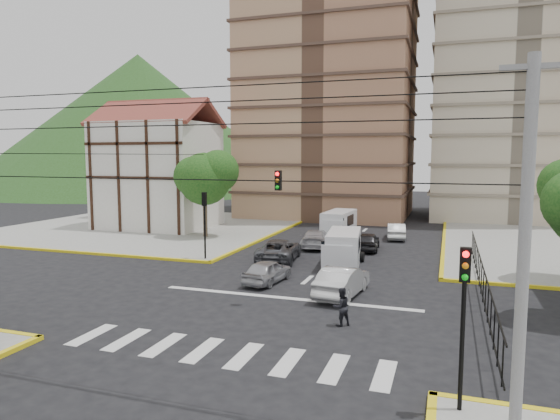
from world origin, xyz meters
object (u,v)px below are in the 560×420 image
at_px(car_white_front_right, 342,281).
at_px(pedestrian_crosswalk, 341,307).
at_px(traffic_light_se, 464,302).
at_px(van_left_lane, 338,225).
at_px(car_silver_front_left, 267,271).
at_px(traffic_light_nw, 205,214).
at_px(van_right_lane, 343,250).

distance_m(car_white_front_right, pedestrian_crosswalk, 4.40).
xyz_separation_m(traffic_light_se, pedestrian_crosswalk, (-4.46, 5.96, -2.32)).
relative_size(van_left_lane, car_silver_front_left, 1.34).
distance_m(traffic_light_se, van_left_lane, 29.27).
xyz_separation_m(traffic_light_se, car_silver_front_left, (-9.72, 11.51, -2.47)).
height_order(traffic_light_nw, car_silver_front_left, traffic_light_nw).
bearing_deg(traffic_light_nw, car_white_front_right, -27.31).
bearing_deg(van_left_lane, pedestrian_crosswalk, -74.28).
xyz_separation_m(van_right_lane, car_silver_front_left, (-3.11, -5.26, -0.43)).
xyz_separation_m(van_right_lane, van_left_lane, (-2.64, 10.92, 0.02)).
bearing_deg(van_left_lane, traffic_light_se, -68.23).
height_order(van_right_lane, car_white_front_right, van_right_lane).
distance_m(traffic_light_se, car_silver_front_left, 15.26).
distance_m(traffic_light_nw, van_left_lane, 13.82).
bearing_deg(traffic_light_nw, pedestrian_crosswalk, -40.87).
relative_size(car_white_front_right, pedestrian_crosswalk, 2.88).
xyz_separation_m(traffic_light_nw, van_left_lane, (6.35, 12.10, -2.02)).
height_order(van_right_lane, car_silver_front_left, van_right_lane).
bearing_deg(van_right_lane, car_silver_front_left, -128.10).
bearing_deg(car_silver_front_left, van_right_lane, -113.85).
bearing_deg(van_left_lane, traffic_light_nw, -114.40).
height_order(car_white_front_right, pedestrian_crosswalk, pedestrian_crosswalk).
height_order(car_silver_front_left, car_white_front_right, car_white_front_right).
xyz_separation_m(van_left_lane, pedestrian_crosswalk, (4.78, -21.74, -0.30)).
relative_size(traffic_light_se, van_right_lane, 0.86).
xyz_separation_m(traffic_light_se, van_left_lane, (-9.25, 27.70, -2.02)).
distance_m(traffic_light_se, car_white_front_right, 11.81).
relative_size(traffic_light_se, car_white_front_right, 0.97).
distance_m(traffic_light_se, traffic_light_nw, 22.06).
bearing_deg(traffic_light_nw, van_left_lane, 62.29).
height_order(van_right_lane, van_left_lane, van_left_lane).
relative_size(car_silver_front_left, pedestrian_crosswalk, 2.40).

